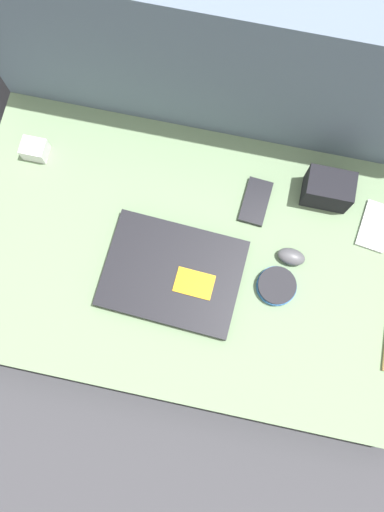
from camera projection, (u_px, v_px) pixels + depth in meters
ground_plane at (192, 268)px, 1.32m from camera, size 8.00×8.00×0.00m
couch_seat at (192, 263)px, 1.26m from camera, size 1.11×0.68×0.12m
couch_backrest at (231, 62)px, 1.15m from camera, size 1.11×0.20×0.54m
laptop at (173, 274)px, 1.18m from camera, size 0.33×0.26×0.03m
computer_mouse at (291, 257)px, 1.19m from camera, size 0.07×0.05×0.03m
speaker_puck at (277, 286)px, 1.18m from camera, size 0.09×0.09×0.02m
phone_silver at (256, 202)px, 1.23m from camera, size 0.07×0.12×0.01m
phone_black at (375, 226)px, 1.22m from camera, size 0.08×0.13×0.01m
camera_pouch at (328, 189)px, 1.20m from camera, size 0.11×0.08×0.09m
charger_brick at (35, 150)px, 1.24m from camera, size 0.06×0.05×0.04m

